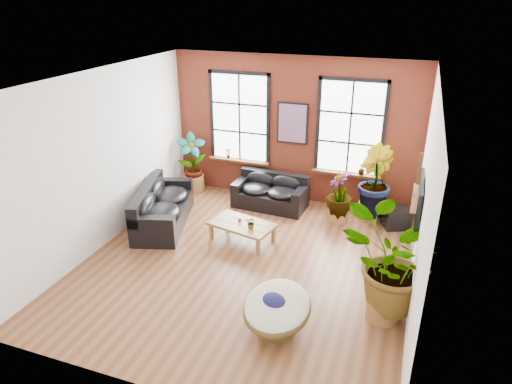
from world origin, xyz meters
The scene contains 19 objects.
room centered at (0.00, 0.15, 1.75)m, with size 6.04×6.54×3.54m.
sofa_back centered at (-0.33, 2.60, 0.36)m, with size 1.77×0.93×0.79m.
sofa_left centered at (-2.35, 0.91, 0.40)m, with size 1.56×2.43×0.89m.
coffee_table centered at (-0.37, 0.77, 0.37)m, with size 1.44×1.02×0.50m.
papasan_chair centered at (1.11, -1.61, 0.40)m, with size 1.33×1.33×0.79m.
poster centered at (0.00, 3.18, 1.95)m, with size 0.74×0.06×0.98m.
tv_wall_unit centered at (2.93, 0.60, 1.54)m, with size 0.13×1.86×1.20m.
media_box centered at (2.62, 2.49, 0.23)m, with size 0.67×0.63×0.45m.
pot_back_left centered at (-2.54, 2.85, 0.21)m, with size 0.69×0.69×0.42m.
pot_back_right centered at (2.02, 2.73, 0.19)m, with size 0.69×0.69×0.39m.
pot_right_wall centered at (2.62, -0.77, 0.19)m, with size 0.68×0.68×0.39m.
pot_mid centered at (1.34, 2.39, 0.18)m, with size 0.55×0.55×0.36m.
floor_plant_back_left centered at (-2.53, 2.81, 0.85)m, with size 0.74×0.50×1.41m, color #103C1C.
floor_plant_back_right centered at (2.02, 2.69, 0.95)m, with size 0.88×0.71×1.60m, color #103C1C.
floor_plant_right_wall centered at (2.65, -0.74, 0.98)m, with size 1.48×1.28×1.64m, color #103C1C.
floor_plant_mid centered at (1.35, 2.35, 0.67)m, with size 0.60×0.60×1.07m, color #103C1C.
table_plant centered at (-0.11, 0.63, 0.54)m, with size 0.23×0.20×0.25m, color #103C1C.
sill_plant_left centered at (-1.65, 3.13, 1.04)m, with size 0.14×0.10×0.27m, color #103C1C.
sill_plant_right centered at (1.70, 3.13, 1.04)m, with size 0.15×0.15×0.27m, color #103C1C.
Camera 1 is at (2.69, -6.99, 4.80)m, focal length 32.00 mm.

